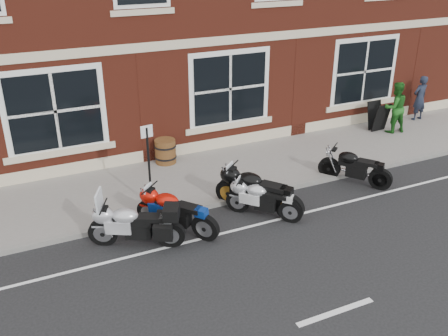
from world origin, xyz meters
The scene contains 13 objects.
ground centered at (0.00, 0.00, 0.00)m, with size 80.00×80.00×0.00m, color black.
sidewalk centered at (0.00, 3.00, 0.06)m, with size 30.00×3.00×0.12m, color slate.
kerb centered at (0.00, 1.42, 0.06)m, with size 30.00×0.16×0.12m, color slate.
moto_touring_silver centered at (-2.64, 0.58, 0.56)m, with size 1.90×1.07×1.37m.
moto_sport_red centered at (-1.63, 0.74, 0.54)m, with size 1.39×1.73×0.94m.
moto_sport_black centered at (0.45, 0.76, 0.59)m, with size 1.47×1.93×1.03m.
moto_sport_silver centered at (0.45, 0.51, 0.49)m, with size 1.37×1.45×0.85m.
moto_naked_black centered at (3.52, 1.03, 0.52)m, with size 1.26×1.70×0.90m.
pedestrian_left centered at (8.68, 4.00, 0.91)m, with size 0.58×0.38×1.58m, color #191F2E.
pedestrian_right centered at (7.00, 3.41, 0.97)m, with size 0.82×0.64×1.69m, color #1B5A19.
a_board_sign centered at (6.64, 3.74, 0.60)m, with size 0.58×0.39×0.96m, color black, non-canonical shape.
barrel_planter centered at (-0.69, 4.20, 0.47)m, with size 0.63×0.63×0.70m.
parking_sign centered at (-1.84, 1.91, 1.31)m, with size 0.29×0.06×2.06m.
Camera 1 is at (-4.73, -8.47, 6.04)m, focal length 40.00 mm.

